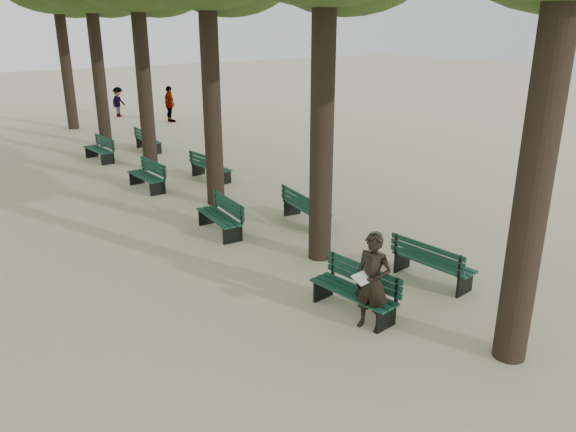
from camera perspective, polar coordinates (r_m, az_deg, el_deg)
ground at (r=10.25m, az=7.16°, el=-11.58°), size 120.00×120.00×0.00m
bench_left_0 at (r=10.70m, az=6.63°, el=-8.48°), size 0.78×1.85×0.92m
bench_left_1 at (r=14.58m, az=-6.97°, el=-0.73°), size 0.72×1.84×0.92m
bench_left_2 at (r=18.81m, az=-14.16°, el=3.44°), size 0.66×1.83×0.92m
bench_left_3 at (r=23.23m, az=-18.62°, el=5.99°), size 0.70×1.84×0.92m
bench_right_0 at (r=12.23m, az=14.44°, el=-5.29°), size 0.75×1.85×0.92m
bench_right_1 at (r=15.17m, az=1.84°, el=0.23°), size 0.80×1.86×0.92m
bench_right_2 at (r=19.56m, az=-7.81°, el=4.46°), size 0.78×1.85×0.92m
bench_right_3 at (r=24.49m, az=-13.98°, el=7.08°), size 0.64×1.82×0.92m
man_with_map at (r=9.97m, az=8.57°, el=-6.62°), size 0.74×0.81×1.83m
pedestrian_b at (r=33.67m, az=-16.84°, el=11.03°), size 1.05×0.92×1.66m
pedestrian_c at (r=31.22m, az=-11.93°, el=11.06°), size 0.40×1.12×1.91m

